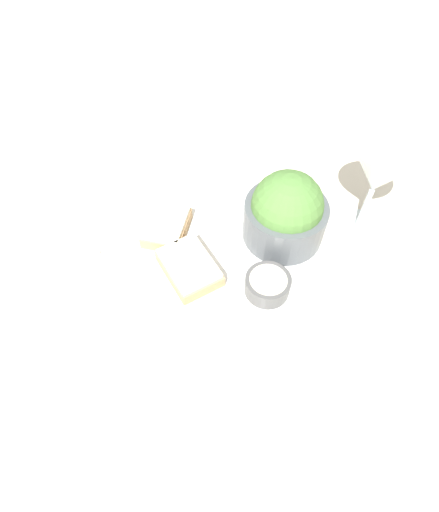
{
  "coord_description": "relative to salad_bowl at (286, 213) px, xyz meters",
  "views": [
    {
      "loc": [
        0.33,
        -0.01,
        0.48
      ],
      "look_at": [
        0.0,
        0.0,
        0.03
      ],
      "focal_mm": 28.0,
      "sensor_mm": 36.0,
      "label": 1
    }
  ],
  "objects": [
    {
      "name": "sauce_ramekin",
      "position": [
        0.1,
        -0.03,
        -0.03
      ],
      "size": [
        0.06,
        0.06,
        0.03
      ],
      "color": "#4C4C4C",
      "rests_on": "dinner_plate"
    },
    {
      "name": "wine_glass",
      "position": [
        -0.02,
        0.12,
        0.05
      ],
      "size": [
        0.1,
        0.1,
        0.16
      ],
      "color": "silver",
      "rests_on": "ground_plane"
    },
    {
      "name": "dinner_plate",
      "position": [
        0.05,
        -0.1,
        -0.05
      ],
      "size": [
        0.32,
        0.32,
        0.01
      ],
      "color": "white",
      "rests_on": "ground_plane"
    },
    {
      "name": "cheese_toast_near",
      "position": [
        0.07,
        -0.14,
        -0.03
      ],
      "size": [
        0.11,
        0.1,
        0.03
      ],
      "color": "tan",
      "rests_on": "dinner_plate"
    },
    {
      "name": "cheese_toast_far",
      "position": [
        -0.01,
        -0.17,
        -0.03
      ],
      "size": [
        0.09,
        0.08,
        0.03
      ],
      "color": "tan",
      "rests_on": "dinner_plate"
    },
    {
      "name": "fork",
      "position": [
        0.07,
        -0.35,
        -0.06
      ],
      "size": [
        0.11,
        0.16,
        0.01
      ],
      "color": "silver",
      "rests_on": "ground_plane"
    },
    {
      "name": "ground_plane",
      "position": [
        0.05,
        -0.1,
        -0.06
      ],
      "size": [
        4.0,
        4.0,
        0.0
      ],
      "primitive_type": "plane",
      "color": "beige"
    },
    {
      "name": "salad_bowl",
      "position": [
        0.0,
        0.0,
        0.0
      ],
      "size": [
        0.12,
        0.12,
        0.11
      ],
      "color": "#4C5156",
      "rests_on": "dinner_plate"
    }
  ]
}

